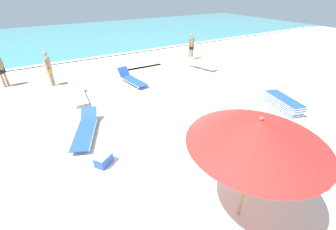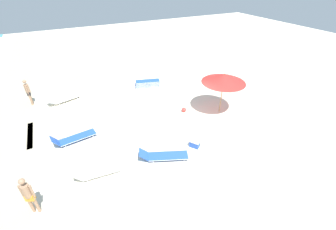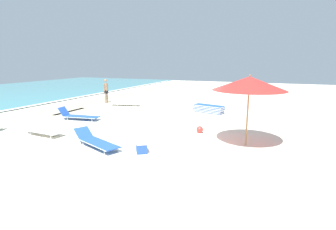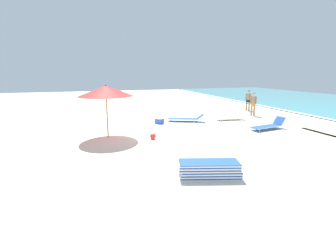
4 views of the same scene
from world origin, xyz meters
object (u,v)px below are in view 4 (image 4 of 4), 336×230
at_px(lounger_stack, 209,169).
at_px(sun_lounger_near_water_right, 186,118).
at_px(beachgoer_strolling_adult, 253,102).
at_px(beach_ball, 153,136).
at_px(beach_umbrella, 106,91).
at_px(sun_lounger_beside_umbrella, 231,117).
at_px(sun_lounger_under_umbrella, 268,125).
at_px(cooler_box, 159,121).
at_px(beachgoer_shoreline_child, 248,99).

bearing_deg(lounger_stack, sun_lounger_near_water_right, 179.17).
bearing_deg(lounger_stack, beachgoer_strolling_adult, 151.87).
distance_m(beachgoer_strolling_adult, beach_ball, 9.24).
height_order(beach_umbrella, sun_lounger_beside_umbrella, beach_umbrella).
relative_size(sun_lounger_near_water_right, beach_ball, 8.10).
height_order(lounger_stack, sun_lounger_under_umbrella, sun_lounger_under_umbrella).
bearing_deg(cooler_box, sun_lounger_beside_umbrella, -127.93).
distance_m(beach_umbrella, cooler_box, 4.39).
distance_m(beachgoer_strolling_adult, cooler_box, 7.34).
xyz_separation_m(sun_lounger_under_umbrella, cooler_box, (-3.21, -5.47, -0.03)).
xyz_separation_m(sun_lounger_under_umbrella, beach_ball, (-0.06, -6.65, -0.07)).
bearing_deg(sun_lounger_under_umbrella, sun_lounger_beside_umbrella, -177.22).
relative_size(beach_umbrella, cooler_box, 4.26).
height_order(sun_lounger_beside_umbrella, sun_lounger_near_water_right, sun_lounger_beside_umbrella).
bearing_deg(sun_lounger_near_water_right, beach_ball, -20.17).
relative_size(beach_umbrella, lounger_stack, 1.30).
xyz_separation_m(beach_umbrella, beach_ball, (0.99, 2.03, -2.13)).
xyz_separation_m(lounger_stack, cooler_box, (-7.54, 0.49, -0.06)).
relative_size(sun_lounger_under_umbrella, beachgoer_shoreline_child, 1.26).
distance_m(sun_lounger_under_umbrella, cooler_box, 6.34).
distance_m(beach_umbrella, sun_lounger_beside_umbrella, 8.57).
xyz_separation_m(lounger_stack, sun_lounger_near_water_right, (-7.63, 2.30, -0.04)).
relative_size(lounger_stack, cooler_box, 3.26).
bearing_deg(beach_umbrella, lounger_stack, 26.77).
height_order(lounger_stack, beach_ball, lounger_stack).
xyz_separation_m(sun_lounger_beside_umbrella, cooler_box, (-0.32, -4.91, -0.03)).
bearing_deg(beachgoer_shoreline_child, sun_lounger_near_water_right, 66.14).
distance_m(sun_lounger_beside_umbrella, cooler_box, 4.92).
bearing_deg(beachgoer_strolling_adult, cooler_box, 29.11).
xyz_separation_m(beach_umbrella, lounger_stack, (5.39, 2.72, -2.02)).
bearing_deg(lounger_stack, sun_lounger_beside_umbrella, 159.19).
relative_size(lounger_stack, sun_lounger_under_umbrella, 0.89).
bearing_deg(beach_ball, lounger_stack, 8.86).
height_order(beach_umbrella, cooler_box, beach_umbrella).
relative_size(sun_lounger_under_umbrella, sun_lounger_near_water_right, 0.94).
height_order(beach_ball, cooler_box, cooler_box).
height_order(beachgoer_strolling_adult, cooler_box, beachgoer_strolling_adult).
bearing_deg(beachgoer_shoreline_child, sun_lounger_beside_umbrella, 85.05).
bearing_deg(cooler_box, beach_ball, 125.24).
relative_size(beach_umbrella, beachgoer_shoreline_child, 1.48).
distance_m(sun_lounger_under_umbrella, beachgoer_strolling_adult, 4.18).
bearing_deg(beach_umbrella, beach_ball, 64.07).
relative_size(sun_lounger_beside_umbrella, beachgoer_strolling_adult, 1.14).
relative_size(sun_lounger_near_water_right, cooler_box, 3.87).
bearing_deg(sun_lounger_under_umbrella, beachgoer_strolling_adult, 145.68).
distance_m(lounger_stack, cooler_box, 7.56).
bearing_deg(sun_lounger_beside_umbrella, cooler_box, -89.45).
xyz_separation_m(sun_lounger_beside_umbrella, sun_lounger_near_water_right, (-0.41, -3.10, -0.01)).
relative_size(sun_lounger_under_umbrella, cooler_box, 3.65).
bearing_deg(beachgoer_strolling_adult, beachgoer_shoreline_child, -93.03).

